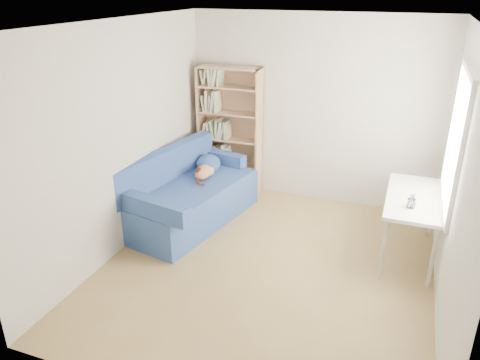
{
  "coord_description": "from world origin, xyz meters",
  "views": [
    {
      "loc": [
        1.27,
        -4.27,
        2.94
      ],
      "look_at": [
        -0.46,
        0.34,
        0.85
      ],
      "focal_mm": 35.0,
      "sensor_mm": 36.0,
      "label": 1
    }
  ],
  "objects_px": {
    "desk": "(414,202)",
    "pen_cup": "(411,202)",
    "sofa": "(188,195)",
    "bookshelf": "(230,136)"
  },
  "relations": [
    {
      "from": "pen_cup",
      "to": "sofa",
      "type": "bearing_deg",
      "value": 175.41
    },
    {
      "from": "bookshelf",
      "to": "pen_cup",
      "type": "distance_m",
      "value": 2.91
    },
    {
      "from": "desk",
      "to": "pen_cup",
      "type": "height_order",
      "value": "pen_cup"
    },
    {
      "from": "sofa",
      "to": "pen_cup",
      "type": "height_order",
      "value": "sofa"
    },
    {
      "from": "desk",
      "to": "pen_cup",
      "type": "bearing_deg",
      "value": -95.78
    },
    {
      "from": "sofa",
      "to": "desk",
      "type": "xyz_separation_m",
      "value": [
        2.76,
        0.09,
        0.33
      ]
    },
    {
      "from": "sofa",
      "to": "bookshelf",
      "type": "xyz_separation_m",
      "value": [
        0.15,
        1.12,
        0.5
      ]
    },
    {
      "from": "bookshelf",
      "to": "desk",
      "type": "bearing_deg",
      "value": -21.65
    },
    {
      "from": "bookshelf",
      "to": "pen_cup",
      "type": "bearing_deg",
      "value": -27.51
    },
    {
      "from": "sofa",
      "to": "pen_cup",
      "type": "xyz_separation_m",
      "value": [
        2.73,
        -0.22,
        0.46
      ]
    }
  ]
}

